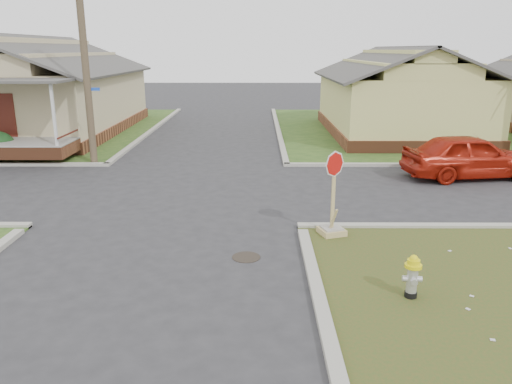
{
  "coord_description": "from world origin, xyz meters",
  "views": [
    {
      "loc": [
        2.47,
        -10.86,
        4.51
      ],
      "look_at": [
        2.41,
        1.0,
        1.1
      ],
      "focal_mm": 35.0,
      "sensor_mm": 36.0,
      "label": 1
    }
  ],
  "objects_px": {
    "utility_pole": "(84,45)",
    "stop_sign": "(332,217)",
    "fire_hydrant": "(412,274)",
    "red_sedan": "(470,156)"
  },
  "relations": [
    {
      "from": "utility_pole",
      "to": "stop_sign",
      "type": "xyz_separation_m",
      "value": [
        8.51,
        -8.04,
        -4.15
      ]
    },
    {
      "from": "utility_pole",
      "to": "fire_hydrant",
      "type": "bearing_deg",
      "value": -49.96
    },
    {
      "from": "utility_pole",
      "to": "stop_sign",
      "type": "distance_m",
      "value": 12.42
    },
    {
      "from": "utility_pole",
      "to": "stop_sign",
      "type": "bearing_deg",
      "value": -43.39
    },
    {
      "from": "red_sedan",
      "to": "stop_sign",
      "type": "bearing_deg",
      "value": 127.66
    },
    {
      "from": "utility_pole",
      "to": "fire_hydrant",
      "type": "relative_size",
      "value": 10.69
    },
    {
      "from": "utility_pole",
      "to": "red_sedan",
      "type": "bearing_deg",
      "value": -8.49
    },
    {
      "from": "fire_hydrant",
      "to": "utility_pole",
      "type": "bearing_deg",
      "value": 135.5
    },
    {
      "from": "stop_sign",
      "to": "red_sedan",
      "type": "bearing_deg",
      "value": 27.81
    },
    {
      "from": "utility_pole",
      "to": "red_sedan",
      "type": "height_order",
      "value": "utility_pole"
    }
  ]
}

